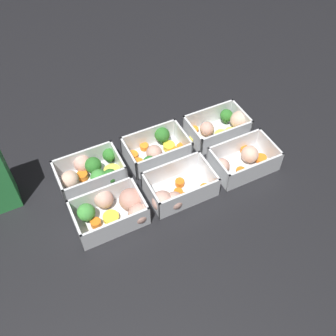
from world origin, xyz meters
TOP-DOWN VIEW (x-y plane):
  - ground_plane at (0.00, 0.00)m, footprint 4.00×4.00m
  - container_near_left at (-0.16, -0.06)m, footprint 0.16×0.13m
  - container_near_center at (-0.02, -0.07)m, footprint 0.16×0.11m
  - container_near_right at (0.17, -0.06)m, footprint 0.16×0.10m
  - container_far_left at (-0.17, 0.07)m, footprint 0.15×0.11m
  - container_far_center at (0.00, 0.06)m, footprint 0.15×0.10m
  - container_far_right at (0.19, 0.06)m, footprint 0.18×0.10m

SIDE VIEW (x-z plane):
  - ground_plane at x=0.00m, z-range 0.00..0.00m
  - container_near_right at x=0.17m, z-range -0.01..0.05m
  - container_far_right at x=0.19m, z-range -0.01..0.05m
  - container_far_center at x=0.00m, z-range -0.01..0.05m
  - container_near_center at x=-0.02m, z-range -0.01..0.05m
  - container_far_left at x=-0.17m, z-range 0.00..0.05m
  - container_near_left at x=-0.16m, z-range 0.00..0.05m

